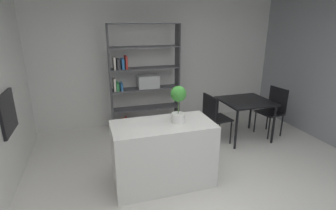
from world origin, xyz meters
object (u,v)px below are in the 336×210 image
Objects in this scene: open_bookshelf at (142,81)px; potted_plant_on_island at (178,101)px; dining_chair_window_side at (274,107)px; built_in_oven at (8,113)px; dining_table at (245,105)px; kitchen_island at (163,154)px; dining_chair_island_side at (214,115)px.

potted_plant_on_island is at bearing -87.76° from open_bookshelf.
potted_plant_on_island is at bearing -75.55° from dining_chair_window_side.
built_in_oven is 4.64m from dining_chair_window_side.
open_bookshelf reaches higher than dining_table.
dining_table is (1.94, 0.97, 0.23)m from kitchen_island.
kitchen_island is at bearing 179.16° from potted_plant_on_island.
potted_plant_on_island is 0.23× the size of open_bookshelf.
dining_chair_island_side is at bearing 37.25° from kitchen_island.
dining_table is (1.80, -1.09, -0.36)m from open_bookshelf.
potted_plant_on_island reaches higher than built_in_oven.
potted_plant_on_island is 0.52× the size of dining_chair_window_side.
dining_chair_island_side is (3.25, 0.31, -0.49)m from built_in_oven.
kitchen_island is 2.15m from open_bookshelf.
dining_chair_island_side is at bearing 5.51° from built_in_oven.
kitchen_island is at bearing -153.45° from dining_table.
dining_table is at bearing 4.71° from built_in_oven.
potted_plant_on_island is 2.07m from open_bookshelf.
dining_table is at bearing -94.90° from dining_chair_island_side.
dining_chair_island_side is (1.26, 0.96, 0.11)m from kitchen_island.
built_in_oven reaches higher than dining_chair_island_side.
potted_plant_on_island is 2.67m from dining_chair_window_side.
open_bookshelf is 2.75m from dining_chair_window_side.
built_in_oven is at bearing -175.29° from dining_table.
dining_chair_window_side reaches higher than dining_chair_island_side.
dining_chair_island_side is (-1.35, -0.02, -0.01)m from dining_chair_window_side.
potted_plant_on_island reaches higher than dining_table.
kitchen_island is 0.79m from potted_plant_on_island.
dining_table is at bearing 29.44° from potted_plant_on_island.
open_bookshelf is (-0.08, 2.07, -0.17)m from potted_plant_on_island.
dining_chair_window_side is (4.60, 0.34, -0.49)m from built_in_oven.
kitchen_island is at bearing -17.98° from built_in_oven.
open_bookshelf is at bearing 148.76° from dining_table.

